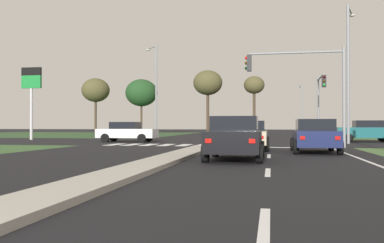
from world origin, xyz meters
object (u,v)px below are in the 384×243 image
(fuel_price_totem, at_px, (31,87))
(street_lamp_third, at_px, (155,86))
(treeline_third, at_px, (208,83))
(traffic_signal_far_right, at_px, (320,95))
(car_beige_third, at_px, (248,135))
(car_black_fifth, at_px, (235,138))
(street_lamp_second, at_px, (348,66))
(treeline_fourth, at_px, (254,86))
(pedestrian_at_median, at_px, (237,125))
(treeline_second, at_px, (141,93))
(car_white_near, at_px, (127,132))
(car_navy_fourth, at_px, (315,135))
(treeline_near, at_px, (96,90))
(car_teal_second, at_px, (366,131))
(street_lamp_fourth, at_px, (302,106))
(traffic_signal_near_right, at_px, (306,78))

(fuel_price_totem, bearing_deg, street_lamp_third, 55.25)
(treeline_third, bearing_deg, traffic_signal_far_right, -66.10)
(car_beige_third, xyz_separation_m, traffic_signal_far_right, (5.15, 14.52, 2.98))
(car_black_fifth, bearing_deg, street_lamp_second, 66.72)
(treeline_fourth, bearing_deg, pedestrian_at_median, -91.65)
(car_beige_third, xyz_separation_m, treeline_second, (-19.32, 43.57, 5.71))
(car_white_near, distance_m, street_lamp_second, 16.54)
(car_navy_fourth, bearing_deg, car_black_fifth, -124.09)
(fuel_price_totem, bearing_deg, treeline_near, 103.55)
(car_teal_second, relative_size, traffic_signal_far_right, 0.79)
(car_navy_fourth, bearing_deg, street_lamp_fourth, 86.66)
(car_beige_third, distance_m, treeline_fourth, 46.55)
(car_navy_fourth, height_order, treeline_second, treeline_second)
(street_lamp_fourth, height_order, pedestrian_at_median, street_lamp_fourth)
(street_lamp_third, bearing_deg, treeline_fourth, 66.70)
(treeline_near, distance_m, treeline_second, 7.48)
(car_beige_third, bearing_deg, street_lamp_fourth, 83.20)
(car_navy_fourth, bearing_deg, treeline_third, 104.10)
(car_white_near, height_order, treeline_third, treeline_third)
(car_black_fifth, distance_m, treeline_fourth, 52.94)
(fuel_price_totem, xyz_separation_m, treeline_second, (-0.04, 31.87, 1.88))
(car_black_fifth, distance_m, fuel_price_totem, 26.66)
(car_beige_third, height_order, treeline_near, treeline_near)
(treeline_near, bearing_deg, street_lamp_third, -51.69)
(car_navy_fourth, relative_size, pedestrian_at_median, 2.36)
(car_beige_third, distance_m, treeline_third, 47.77)
(street_lamp_second, distance_m, fuel_price_totem, 25.84)
(car_teal_second, distance_m, pedestrian_at_median, 13.72)
(street_lamp_third, bearing_deg, fuel_price_totem, -124.75)
(car_teal_second, xyz_separation_m, traffic_signal_near_right, (-5.07, -8.90, 3.12))
(car_black_fifth, height_order, traffic_signal_near_right, traffic_signal_near_right)
(car_teal_second, bearing_deg, treeline_second, 40.91)
(pedestrian_at_median, height_order, treeline_second, treeline_second)
(street_lamp_second, bearing_deg, car_black_fifth, -113.28)
(car_white_near, xyz_separation_m, treeline_fourth, (8.05, 37.43, 6.72))
(car_navy_fourth, height_order, pedestrian_at_median, pedestrian_at_median)
(car_navy_fourth, xyz_separation_m, treeline_fourth, (-4.58, 47.71, 6.71))
(car_beige_third, xyz_separation_m, street_lamp_fourth, (6.28, 52.62, 3.82))
(street_lamp_third, xyz_separation_m, treeline_second, (-7.99, 20.43, 0.91))
(street_lamp_fourth, distance_m, treeline_near, 34.57)
(car_white_near, xyz_separation_m, car_teal_second, (17.69, 3.24, 0.05))
(treeline_fourth, bearing_deg, car_teal_second, -74.25)
(car_white_near, distance_m, treeline_third, 38.45)
(car_teal_second, height_order, treeline_fourth, treeline_fourth)
(treeline_second, bearing_deg, car_white_near, -74.35)
(street_lamp_third, height_order, fuel_price_totem, street_lamp_third)
(traffic_signal_near_right, height_order, treeline_second, treeline_second)
(car_beige_third, distance_m, car_navy_fourth, 3.53)
(car_beige_third, relative_size, traffic_signal_far_right, 0.84)
(treeline_second, bearing_deg, fuel_price_totem, -89.92)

